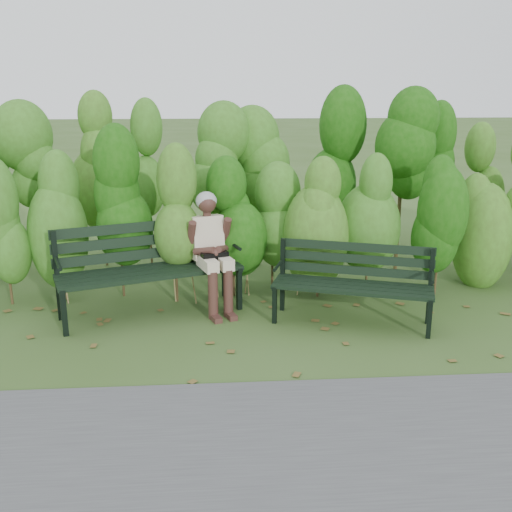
{
  "coord_description": "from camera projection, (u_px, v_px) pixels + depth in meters",
  "views": [
    {
      "loc": [
        -0.43,
        -5.49,
        2.43
      ],
      "look_at": [
        0.0,
        0.35,
        0.75
      ],
      "focal_mm": 42.0,
      "sensor_mm": 36.0,
      "label": 1
    }
  ],
  "objects": [
    {
      "name": "leaf_litter",
      "position": [
        230.0,
        345.0,
        5.79
      ],
      "size": [
        5.77,
        2.18,
        0.01
      ],
      "color": "brown",
      "rests_on": "ground"
    },
    {
      "name": "footpath",
      "position": [
        285.0,
        476.0,
        3.86
      ],
      "size": [
        60.0,
        2.5,
        0.01
      ],
      "primitive_type": "cube",
      "color": "#474749",
      "rests_on": "ground"
    },
    {
      "name": "bench_left",
      "position": [
        147.0,
        261.0,
        6.51
      ],
      "size": [
        2.06,
        1.24,
        0.98
      ],
      "color": "black",
      "rests_on": "ground"
    },
    {
      "name": "ground",
      "position": [
        259.0,
        338.0,
        5.97
      ],
      "size": [
        80.0,
        80.0,
        0.0
      ],
      "primitive_type": "plane",
      "color": "#36541E"
    },
    {
      "name": "seated_woman",
      "position": [
        211.0,
        244.0,
        6.54
      ],
      "size": [
        0.56,
        0.78,
        1.31
      ],
      "color": "beige",
      "rests_on": "ground"
    },
    {
      "name": "bench_right",
      "position": [
        354.0,
        277.0,
        6.28
      ],
      "size": [
        1.73,
        1.03,
        0.82
      ],
      "color": "black",
      "rests_on": "ground"
    },
    {
      "name": "hedge_band",
      "position": [
        247.0,
        183.0,
        7.4
      ],
      "size": [
        11.04,
        1.67,
        2.42
      ],
      "color": "#47381E",
      "rests_on": "ground"
    }
  ]
}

